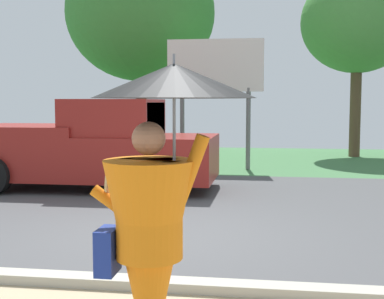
{
  "coord_description": "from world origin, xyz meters",
  "views": [
    {
      "loc": [
        1.55,
        -6.89,
        1.83
      ],
      "look_at": [
        0.39,
        1.0,
        1.1
      ],
      "focal_mm": 49.12,
      "sensor_mm": 36.0,
      "label": 1
    }
  ],
  "objects_px": {
    "monk_pedestrian": "(156,210)",
    "pickup_truck": "(93,147)",
    "roadside_billboard": "(215,75)",
    "tree_right_mid": "(358,22)",
    "tree_center_back": "(141,14)"
  },
  "relations": [
    {
      "from": "pickup_truck",
      "to": "tree_right_mid",
      "type": "bearing_deg",
      "value": 57.83
    },
    {
      "from": "monk_pedestrian",
      "to": "tree_center_back",
      "type": "bearing_deg",
      "value": 116.85
    },
    {
      "from": "tree_center_back",
      "to": "tree_right_mid",
      "type": "relative_size",
      "value": 1.11
    },
    {
      "from": "roadside_billboard",
      "to": "tree_center_back",
      "type": "height_order",
      "value": "tree_center_back"
    },
    {
      "from": "monk_pedestrian",
      "to": "roadside_billboard",
      "type": "relative_size",
      "value": 0.61
    },
    {
      "from": "pickup_truck",
      "to": "tree_right_mid",
      "type": "relative_size",
      "value": 0.85
    },
    {
      "from": "roadside_billboard",
      "to": "tree_center_back",
      "type": "bearing_deg",
      "value": 136.25
    },
    {
      "from": "roadside_billboard",
      "to": "tree_center_back",
      "type": "relative_size",
      "value": 0.51
    },
    {
      "from": "monk_pedestrian",
      "to": "pickup_truck",
      "type": "height_order",
      "value": "monk_pedestrian"
    },
    {
      "from": "pickup_truck",
      "to": "roadside_billboard",
      "type": "bearing_deg",
      "value": 67.18
    },
    {
      "from": "tree_center_back",
      "to": "tree_right_mid",
      "type": "height_order",
      "value": "tree_center_back"
    },
    {
      "from": "monk_pedestrian",
      "to": "roadside_billboard",
      "type": "xyz_separation_m",
      "value": [
        -0.73,
        10.86,
        1.42
      ]
    },
    {
      "from": "monk_pedestrian",
      "to": "pickup_truck",
      "type": "relative_size",
      "value": 0.41
    },
    {
      "from": "roadside_billboard",
      "to": "tree_right_mid",
      "type": "xyz_separation_m",
      "value": [
        4.29,
        3.92,
        1.88
      ]
    },
    {
      "from": "tree_center_back",
      "to": "roadside_billboard",
      "type": "bearing_deg",
      "value": -43.75
    }
  ]
}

